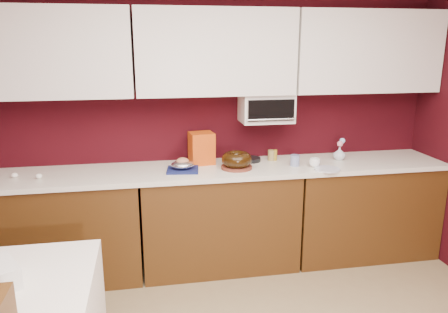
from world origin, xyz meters
The scene contains 28 objects.
wall_back centered at (0.00, 2.25, 1.25)m, with size 4.00×0.02×2.50m, color #34070D.
base_cabinet_left centered at (-1.33, 1.94, 0.43)m, with size 1.31×0.58×0.86m, color #47290E.
base_cabinet_center centered at (0.00, 1.94, 0.43)m, with size 1.31×0.58×0.86m, color #47290E.
base_cabinet_right centered at (1.33, 1.94, 0.43)m, with size 1.31×0.58×0.86m, color #47290E.
countertop centered at (0.00, 1.94, 0.88)m, with size 4.00×0.62×0.04m, color silver.
upper_cabinet_left centered at (-1.33, 2.08, 1.85)m, with size 1.31×0.33×0.70m, color white.
upper_cabinet_center centered at (0.00, 2.08, 1.85)m, with size 1.31×0.33×0.70m, color white.
upper_cabinet_right centered at (1.33, 2.08, 1.85)m, with size 1.31×0.33×0.70m, color white.
toaster_oven centered at (0.45, 2.10, 1.38)m, with size 0.45×0.30×0.25m, color white.
toaster_oven_door centered at (0.45, 1.94, 1.38)m, with size 0.40×0.02×0.18m, color black.
toaster_oven_handle centered at (0.45, 1.93, 1.30)m, with size 0.02×0.02×0.42m, color silver.
cake_base centered at (0.14, 1.88, 0.91)m, with size 0.26×0.26×0.02m, color maroon.
bundt_cake centered at (0.14, 1.88, 0.98)m, with size 0.25×0.25×0.10m, color black.
navy_towel centered at (-0.31, 1.89, 0.91)m, with size 0.26×0.22×0.02m, color #151C52.
foil_ham_nest centered at (-0.31, 1.89, 0.96)m, with size 0.19×0.16×0.07m, color silver.
roasted_ham centered at (-0.31, 1.89, 0.98)m, with size 0.11×0.09×0.07m, color tan.
pandoro_box centered at (-0.13, 2.09, 1.04)m, with size 0.20×0.18×0.27m, color #AC250B.
dark_pan centered at (0.31, 2.09, 0.92)m, with size 0.18×0.18×0.03m, color black.
coffee_mug centered at (0.81, 1.81, 0.94)m, with size 0.08×0.08×0.09m, color white.
blue_jar centered at (0.65, 1.88, 0.95)m, with size 0.08×0.08×0.09m, color navy.
flower_vase centered at (1.11, 2.00, 0.97)m, with size 0.09×0.09×0.13m, color silver.
flower_pink centered at (1.11, 2.00, 1.05)m, with size 0.05×0.05×0.05m, color pink.
flower_blue centered at (1.14, 2.02, 1.07)m, with size 0.05×0.05×0.05m, color #99C5F5.
china_plate centered at (0.88, 1.71, 0.91)m, with size 0.21×0.21×0.01m, color silver.
amber_bottle centered at (0.54, 2.08, 0.95)m, with size 0.03×0.03×0.10m, color olive.
paper_cup centered at (0.50, 2.09, 0.95)m, with size 0.06×0.06×0.09m, color olive.
egg_left centered at (-1.62, 1.94, 0.92)m, with size 0.05×0.04×0.04m, color white.
egg_right centered at (-1.43, 1.87, 0.92)m, with size 0.05×0.04×0.04m, color white.
Camera 1 is at (-0.59, -1.57, 1.92)m, focal length 35.00 mm.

